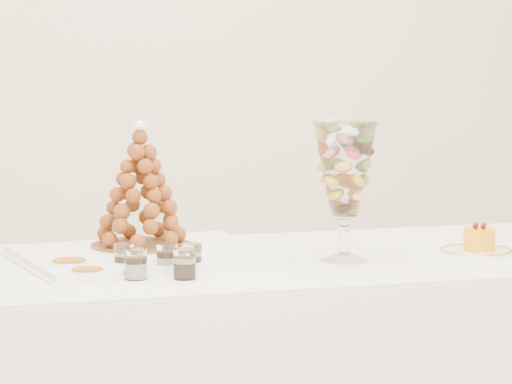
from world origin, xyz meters
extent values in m
cube|color=white|center=(0.00, 2.00, 1.40)|extent=(4.50, 0.04, 2.80)
cube|color=white|center=(0.15, 0.11, 0.80)|extent=(2.14, 0.93, 0.01)
cube|color=white|center=(-0.21, 0.18, 0.81)|extent=(0.75, 0.62, 0.02)
cylinder|color=white|center=(0.30, 0.03, 0.81)|extent=(0.13, 0.13, 0.02)
cylinder|color=white|center=(0.30, 0.03, 0.87)|extent=(0.03, 0.03, 0.09)
sphere|color=white|center=(0.30, 0.03, 0.92)|extent=(0.04, 0.04, 0.04)
cylinder|color=white|center=(0.69, 0.05, 0.81)|extent=(0.20, 0.20, 0.01)
cylinder|color=white|center=(-0.29, 0.02, 0.84)|extent=(0.05, 0.05, 0.07)
cylinder|color=white|center=(-0.19, -0.03, 0.84)|extent=(0.07, 0.07, 0.07)
cylinder|color=white|center=(-0.12, -0.02, 0.84)|extent=(0.05, 0.05, 0.07)
cylinder|color=white|center=(-0.28, -0.11, 0.84)|extent=(0.06, 0.06, 0.08)
cylinder|color=white|center=(-0.16, -0.13, 0.84)|extent=(0.06, 0.06, 0.08)
cylinder|color=white|center=(-0.43, 0.02, 0.82)|extent=(0.09, 0.09, 0.03)
cylinder|color=white|center=(-0.40, -0.09, 0.82)|extent=(0.08, 0.08, 0.03)
cylinder|color=brown|center=(-0.22, 0.26, 0.83)|extent=(0.28, 0.28, 0.01)
cone|color=brown|center=(-0.22, 0.26, 1.00)|extent=(0.26, 0.26, 0.33)
sphere|color=white|center=(-0.22, 0.26, 1.16)|extent=(0.03, 0.03, 0.03)
cylinder|color=#F3AB0B|center=(0.70, 0.05, 0.84)|extent=(0.09, 0.09, 0.06)
sphere|color=#7F0406|center=(0.71, 0.05, 0.88)|extent=(0.02, 0.02, 0.02)
sphere|color=#7F0406|center=(0.69, 0.06, 0.88)|extent=(0.02, 0.02, 0.02)
sphere|color=#7F0406|center=(0.68, 0.04, 0.88)|extent=(0.02, 0.02, 0.02)
sphere|color=#7F0406|center=(0.70, 0.03, 0.88)|extent=(0.02, 0.02, 0.02)
camera|label=1|loc=(-0.66, -3.04, 1.38)|focal=85.00mm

